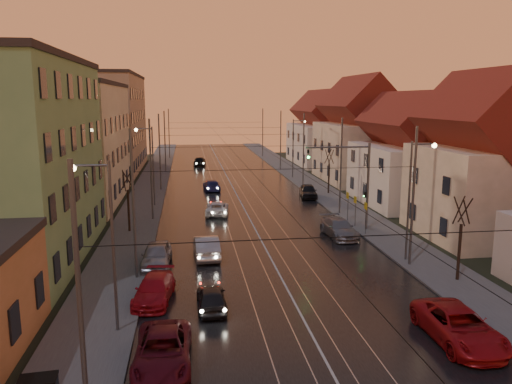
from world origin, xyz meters
name	(u,v)px	position (x,y,z in m)	size (l,w,h in m)	color
ground	(314,341)	(0.00, 0.00, 0.00)	(160.00, 160.00, 0.00)	black
road	(233,187)	(0.00, 40.00, 0.02)	(16.00, 120.00, 0.04)	black
sidewalk_left	(150,189)	(-10.00, 40.00, 0.07)	(4.00, 120.00, 0.15)	#4C4C4C
sidewalk_right	(312,185)	(10.00, 40.00, 0.07)	(4.00, 120.00, 0.15)	#4C4C4C
tram_rail_0	(215,187)	(-2.20, 40.00, 0.06)	(0.06, 120.00, 0.03)	gray
tram_rail_1	(226,187)	(-0.77, 40.00, 0.06)	(0.06, 120.00, 0.03)	gray
tram_rail_2	(239,187)	(0.77, 40.00, 0.06)	(0.06, 120.00, 0.03)	gray
tram_rail_3	(250,186)	(2.20, 40.00, 0.06)	(0.06, 120.00, 0.03)	gray
apartment_left_1	(0,164)	(-17.50, 14.00, 6.50)	(10.00, 18.00, 13.00)	#659961
apartment_left_2	(70,145)	(-17.50, 34.00, 6.00)	(10.00, 20.00, 12.00)	beige
apartment_left_3	(106,124)	(-17.50, 58.00, 7.00)	(10.00, 24.00, 14.00)	#968361
house_right_1	(483,168)	(17.00, 15.00, 5.45)	(8.67, 10.20, 10.80)	#B4A88B
house_right_2	(408,159)	(17.00, 28.00, 4.64)	(9.18, 12.24, 9.20)	silver
house_right_3	(359,137)	(17.00, 43.00, 5.80)	(9.18, 14.28, 11.50)	#B4A88B
house_right_4	(322,134)	(17.00, 61.00, 5.05)	(9.18, 16.32, 10.00)	silver
catenary_pole_l_0	(81,314)	(-8.60, -6.00, 4.50)	(0.16, 0.16, 9.00)	#595B60
catenary_pole_l_1	(134,206)	(-8.60, 9.00, 4.50)	(0.16, 0.16, 9.00)	#595B60
catenary_pole_r_1	(413,198)	(8.60, 9.00, 4.50)	(0.16, 0.16, 9.00)	#595B60
catenary_pole_l_2	(151,170)	(-8.60, 24.00, 4.50)	(0.16, 0.16, 9.00)	#595B60
catenary_pole_r_2	(341,167)	(8.60, 24.00, 4.50)	(0.16, 0.16, 9.00)	#595B60
catenary_pole_l_3	(160,153)	(-8.60, 39.00, 4.50)	(0.16, 0.16, 9.00)	#595B60
catenary_pole_r_3	(303,151)	(8.60, 39.00, 4.50)	(0.16, 0.16, 9.00)	#595B60
catenary_pole_l_4	(165,142)	(-8.60, 54.00, 4.50)	(0.16, 0.16, 9.00)	#595B60
catenary_pole_r_4	(281,141)	(8.60, 54.00, 4.50)	(0.16, 0.16, 9.00)	#595B60
catenary_pole_l_5	(169,134)	(-8.60, 72.00, 4.50)	(0.16, 0.16, 9.00)	#595B60
catenary_pole_r_5	(263,133)	(8.60, 72.00, 4.50)	(0.16, 0.16, 9.00)	#595B60
street_lamp_0	(105,231)	(-9.10, 2.00, 4.89)	(1.75, 0.32, 8.00)	#595B60
street_lamp_1	(414,189)	(9.10, 10.00, 4.89)	(1.75, 0.32, 8.00)	#595B60
street_lamp_2	(150,158)	(-9.10, 30.00, 4.89)	(1.75, 0.32, 8.00)	#595B60
street_lamp_3	(295,143)	(9.10, 46.00, 4.89)	(1.75, 0.32, 8.00)	#595B60
traffic_light_mast	(356,176)	(7.99, 18.00, 4.60)	(5.30, 0.32, 7.20)	#595B60
bare_tree_0	(128,203)	(-10.20, 20.00, 2.49)	(1.09, 1.09, 5.11)	black
bare_tree_1	(460,241)	(10.20, 6.00, 2.49)	(1.09, 1.09, 5.11)	black
bare_tree_2	(329,173)	(10.40, 34.00, 2.49)	(1.09, 1.09, 5.11)	black
driving_car_0	(211,298)	(-4.38, 4.07, 0.62)	(1.46, 3.62, 1.23)	black
driving_car_1	(206,246)	(-4.30, 12.77, 0.76)	(1.60, 4.59, 1.51)	#A4A5AA
driving_car_2	(217,208)	(-2.77, 25.48, 0.61)	(2.02, 4.37, 1.22)	silver
driving_car_3	(212,185)	(-2.65, 38.05, 0.63)	(1.78, 4.37, 1.27)	navy
driving_car_4	(200,161)	(-3.46, 60.94, 0.76)	(1.80, 4.48, 1.53)	black
parked_left_1	(163,351)	(-6.59, -1.26, 0.68)	(2.25, 4.87, 1.35)	#540E1A
parked_left_2	(154,289)	(-7.34, 5.53, 0.65)	(1.83, 4.49, 1.30)	#AC111C
parked_left_3	(157,255)	(-7.54, 11.22, 0.77)	(1.81, 4.50, 1.53)	#98979C
parked_right_0	(459,326)	(6.29, -0.97, 0.75)	(2.48, 5.37, 1.49)	#A61016
parked_right_1	(339,228)	(6.20, 16.47, 0.70)	(1.97, 4.85, 1.41)	gray
parked_right_2	(308,191)	(7.60, 32.25, 0.74)	(1.74, 4.33, 1.48)	black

